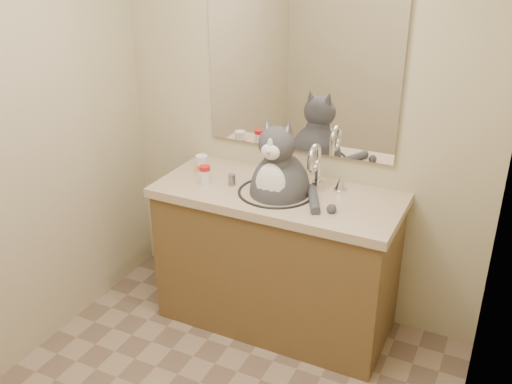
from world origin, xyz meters
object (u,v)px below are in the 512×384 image
at_px(grey_canister, 232,180).
at_px(cat, 279,186).
at_px(pill_bottle_redcap, 205,175).
at_px(pill_bottle_orange, 202,165).

bearing_deg(grey_canister, cat, 3.23).
bearing_deg(cat, pill_bottle_redcap, -171.37).
bearing_deg(pill_bottle_orange, pill_bottle_redcap, -52.05).
distance_m(cat, pill_bottle_redcap, 0.43).
xyz_separation_m(cat, pill_bottle_orange, (-0.50, 0.04, 0.01)).
relative_size(pill_bottle_redcap, grey_canister, 1.62).
height_order(cat, grey_canister, cat).
bearing_deg(grey_canister, pill_bottle_orange, 165.33).
height_order(pill_bottle_redcap, pill_bottle_orange, pill_bottle_orange).
relative_size(cat, pill_bottle_orange, 5.50).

